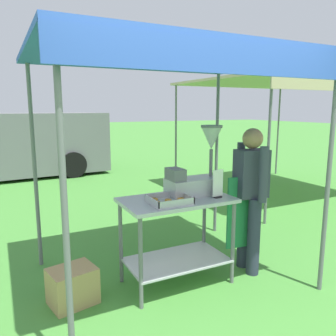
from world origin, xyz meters
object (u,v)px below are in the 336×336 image
(donut_fryer, at_px, (197,172))
(supply_crate, at_px, (73,286))
(neighbour_tent, at_px, (279,84))
(donut_cart, at_px, (177,223))
(stall_canopy, at_px, (173,64))
(donut_tray, at_px, (170,201))
(menu_sign, at_px, (218,186))
(vendor, at_px, (250,193))

(donut_fryer, relative_size, supply_crate, 1.55)
(neighbour_tent, bearing_deg, donut_cart, -146.65)
(stall_canopy, bearing_deg, donut_cart, -90.00)
(donut_tray, bearing_deg, stall_canopy, 56.90)
(menu_sign, height_order, vendor, vendor)
(donut_fryer, xyz_separation_m, vendor, (0.58, -0.17, -0.26))
(vendor, xyz_separation_m, supply_crate, (-1.91, 0.21, -0.73))
(stall_canopy, relative_size, neighbour_tent, 0.79)
(stall_canopy, relative_size, menu_sign, 9.16)
(donut_tray, distance_m, donut_fryer, 0.50)
(vendor, xyz_separation_m, neighbour_tent, (2.87, 2.56, 1.41))
(stall_canopy, bearing_deg, donut_tray, -123.10)
(stall_canopy, bearing_deg, donut_fryer, -9.49)
(supply_crate, bearing_deg, neighbour_tent, 26.23)
(donut_fryer, bearing_deg, supply_crate, 178.30)
(menu_sign, distance_m, vendor, 0.49)
(vendor, bearing_deg, donut_tray, -179.55)
(stall_canopy, distance_m, neighbour_tent, 4.40)
(neighbour_tent, bearing_deg, supply_crate, -153.77)
(donut_tray, bearing_deg, donut_cart, 40.16)
(stall_canopy, height_order, menu_sign, stall_canopy)
(donut_cart, height_order, vendor, vendor)
(donut_cart, relative_size, menu_sign, 3.88)
(donut_fryer, bearing_deg, donut_tray, -156.71)
(donut_cart, bearing_deg, stall_canopy, 90.00)
(donut_cart, xyz_separation_m, menu_sign, (0.39, -0.16, 0.38))
(stall_canopy, xyz_separation_m, donut_tray, (-0.14, -0.22, -1.31))
(donut_cart, xyz_separation_m, supply_crate, (-1.06, 0.09, -0.48))
(donut_fryer, bearing_deg, vendor, -16.04)
(donut_tray, xyz_separation_m, menu_sign, (0.53, -0.04, 0.11))
(donut_cart, xyz_separation_m, donut_fryer, (0.27, 0.05, 0.50))
(donut_cart, distance_m, vendor, 0.89)
(stall_canopy, bearing_deg, menu_sign, -33.72)
(donut_tray, distance_m, menu_sign, 0.54)
(donut_tray, height_order, donut_fryer, donut_fryer)
(menu_sign, relative_size, vendor, 0.18)
(menu_sign, bearing_deg, vendor, 5.67)
(supply_crate, distance_m, neighbour_tent, 5.74)
(menu_sign, relative_size, neighbour_tent, 0.09)
(stall_canopy, distance_m, menu_sign, 1.29)
(donut_tray, relative_size, menu_sign, 1.31)
(supply_crate, relative_size, neighbour_tent, 0.14)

